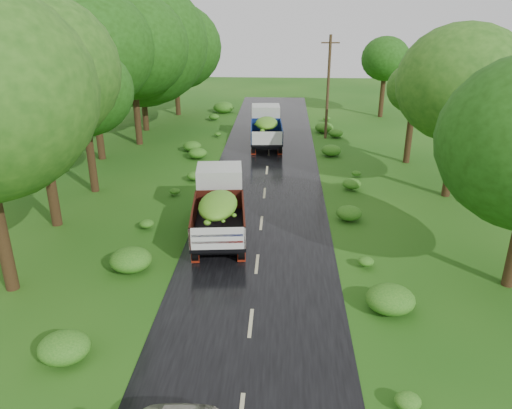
{
  "coord_description": "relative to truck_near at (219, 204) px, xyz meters",
  "views": [
    {
      "loc": [
        0.92,
        -9.79,
        10.01
      ],
      "look_at": [
        -0.16,
        10.25,
        1.7
      ],
      "focal_mm": 35.0,
      "sensor_mm": 36.0,
      "label": 1
    }
  ],
  "objects": [
    {
      "name": "road",
      "position": [
        1.86,
        -5.83,
        -1.46
      ],
      "size": [
        6.5,
        80.0,
        0.02
      ],
      "primitive_type": "cube",
      "color": "black",
      "rests_on": "ground"
    },
    {
      "name": "road_lines",
      "position": [
        1.86,
        -4.83,
        -1.45
      ],
      "size": [
        0.12,
        69.6,
        0.0
      ],
      "color": "#BFB78C",
      "rests_on": "road"
    },
    {
      "name": "truck_near",
      "position": [
        0.0,
        0.0,
        0.0
      ],
      "size": [
        2.8,
        6.37,
        2.6
      ],
      "rotation": [
        0.0,
        0.0,
        0.1
      ],
      "color": "black",
      "rests_on": "ground"
    },
    {
      "name": "truck_far",
      "position": [
        1.59,
        15.17,
        -0.03
      ],
      "size": [
        2.46,
        6.16,
        2.54
      ],
      "rotation": [
        0.0,
        0.0,
        0.05
      ],
      "color": "black",
      "rests_on": "ground"
    },
    {
      "name": "utility_pole",
      "position": [
        6.11,
        17.26,
        2.46
      ],
      "size": [
        1.34,
        0.22,
        7.63
      ],
      "rotation": [
        0.0,
        0.0,
        0.03
      ],
      "color": "#382616",
      "rests_on": "ground"
    },
    {
      "name": "trees_left",
      "position": [
        -7.92,
        11.35,
        5.23
      ],
      "size": [
        6.49,
        34.18,
        9.01
      ],
      "color": "black",
      "rests_on": "ground"
    },
    {
      "name": "trees_right",
      "position": [
        11.52,
        6.46,
        4.0
      ],
      "size": [
        4.07,
        32.32,
        7.69
      ],
      "color": "black",
      "rests_on": "ground"
    },
    {
      "name": "shrubs",
      "position": [
        1.86,
        3.17,
        -1.12
      ],
      "size": [
        11.9,
        44.0,
        0.7
      ],
      "color": "#216417",
      "rests_on": "ground"
    }
  ]
}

